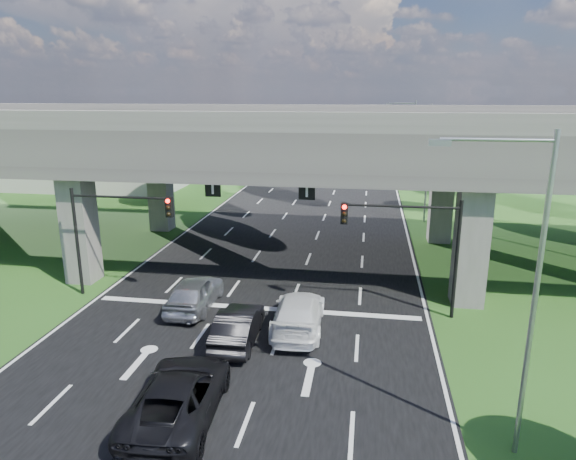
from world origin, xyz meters
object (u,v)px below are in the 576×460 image
(signal_right, at_px, (412,236))
(car_dark, at_px, (238,326))
(car_silver, at_px, (195,293))
(car_trailing, at_px, (179,395))
(car_white, at_px, (298,313))
(streetlight_far, at_px, (424,154))
(signal_left, at_px, (112,223))
(streetlight_beyond, at_px, (410,138))
(streetlight_near, at_px, (523,276))

(signal_right, distance_m, car_dark, 9.45)
(car_silver, height_order, car_trailing, car_silver)
(signal_right, xyz_separation_m, car_silver, (-10.89, -0.94, -3.30))
(car_white, bearing_deg, car_trailing, 64.48)
(streetlight_far, relative_size, car_trailing, 1.69)
(streetlight_far, height_order, car_trailing, streetlight_far)
(car_white, bearing_deg, car_dark, 31.83)
(signal_right, xyz_separation_m, signal_left, (-15.65, 0.00, 0.00))
(streetlight_far, bearing_deg, car_dark, -112.38)
(streetlight_far, xyz_separation_m, streetlight_beyond, (0.00, 16.00, 0.00))
(signal_right, distance_m, car_silver, 11.42)
(streetlight_far, relative_size, streetlight_beyond, 1.00)
(streetlight_beyond, xyz_separation_m, car_white, (-7.51, -38.60, -5.00))
(streetlight_far, distance_m, streetlight_beyond, 16.00)
(car_silver, bearing_deg, car_trailing, 105.49)
(streetlight_far, distance_m, car_silver, 25.27)
(streetlight_far, bearing_deg, signal_right, -96.47)
(signal_right, height_order, streetlight_near, streetlight_near)
(streetlight_near, xyz_separation_m, car_dark, (-10.01, 5.70, -5.03))
(streetlight_near, distance_m, car_trailing, 11.76)
(signal_left, distance_m, car_silver, 5.87)
(car_dark, bearing_deg, streetlight_near, 147.84)
(signal_right, distance_m, car_trailing, 13.39)
(streetlight_beyond, relative_size, car_trailing, 1.69)
(signal_right, bearing_deg, car_trailing, -130.21)
(streetlight_far, bearing_deg, streetlight_beyond, 90.00)
(streetlight_near, xyz_separation_m, streetlight_far, (0.00, 30.00, 0.00))
(signal_left, xyz_separation_m, car_silver, (4.76, -0.94, -3.30))
(streetlight_beyond, relative_size, car_silver, 2.00)
(signal_right, distance_m, signal_left, 15.65)
(signal_right, distance_m, streetlight_far, 20.25)
(car_silver, bearing_deg, car_dark, 133.45)
(car_silver, distance_m, car_white, 5.87)
(signal_right, xyz_separation_m, streetlight_far, (2.27, 20.06, 1.66))
(streetlight_near, relative_size, car_white, 1.77)
(signal_left, height_order, streetlight_near, streetlight_near)
(car_dark, distance_m, car_trailing, 5.69)
(car_white, xyz_separation_m, car_trailing, (-3.14, -7.36, 0.00))
(signal_right, height_order, streetlight_far, streetlight_far)
(signal_left, xyz_separation_m, streetlight_beyond, (17.92, 36.06, 1.66))
(streetlight_near, height_order, car_trailing, streetlight_near)
(streetlight_beyond, height_order, car_trailing, streetlight_beyond)
(streetlight_near, bearing_deg, car_trailing, 179.78)
(streetlight_beyond, height_order, car_dark, streetlight_beyond)
(signal_right, relative_size, streetlight_far, 0.60)
(car_silver, relative_size, car_dark, 1.05)
(signal_left, height_order, car_trailing, signal_left)
(streetlight_beyond, xyz_separation_m, car_dark, (-10.01, -40.30, -5.03))
(car_dark, height_order, car_white, car_white)
(signal_right, height_order, signal_left, same)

